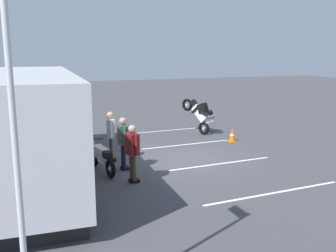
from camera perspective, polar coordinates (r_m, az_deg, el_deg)
name	(u,v)px	position (r m, az deg, el deg)	size (l,w,h in m)	color
ground_plane	(185,159)	(13.72, 2.58, -5.06)	(80.00, 80.00, 0.00)	#424247
tour_bus	(30,127)	(11.82, -20.17, -0.17)	(9.35, 2.92, 3.25)	silver
spectator_far_left	(132,149)	(11.09, -5.40, -3.44)	(0.58, 0.38, 1.75)	#473823
spectator_left	(123,139)	(12.33, -6.82, -1.96)	(0.57, 0.32, 1.75)	black
spectator_centre	(111,132)	(13.38, -8.67, -0.89)	(0.58, 0.37, 1.78)	#473823
parked_motorcycle_silver	(102,157)	(12.37, -10.00, -4.70)	(2.04, 0.63, 0.99)	black
stunt_motorcycle	(199,113)	(17.86, 4.77, 2.03)	(1.83, 1.15, 1.75)	black
flagpole	(12,109)	(4.80, -22.51, 2.33)	(0.78, 0.36, 6.38)	silver
traffic_cone	(232,135)	(16.57, 9.71, -1.31)	(0.34, 0.34, 0.63)	orange
bay_line_a	(274,193)	(10.94, 15.82, -9.72)	(0.28, 4.48, 0.01)	white
bay_line_b	(221,164)	(13.31, 8.05, -5.66)	(0.26, 3.97, 0.01)	white
bay_line_c	(186,144)	(15.89, 2.78, -2.81)	(0.26, 3.99, 0.01)	white
bay_line_d	(162,131)	(18.60, -0.97, -0.75)	(0.26, 4.03, 0.01)	white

